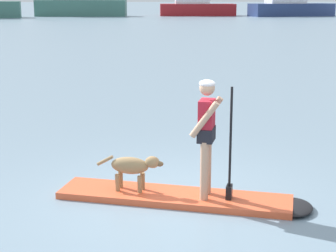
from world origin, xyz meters
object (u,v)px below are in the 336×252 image
paddleboard (189,198)px  moored_boat_center (79,3)px  person_paddler (208,130)px  moored_boat_far_starboard (196,5)px  moored_boat_far_port (290,6)px  dog (133,167)px

paddleboard → moored_boat_center: bearing=95.1°
paddleboard → person_paddler: person_paddler is taller
paddleboard → person_paddler: size_ratio=2.19×
moored_boat_far_starboard → moored_boat_far_port: bearing=-11.5°
paddleboard → moored_boat_center: moored_boat_center is taller
paddleboard → moored_boat_far_port: bearing=71.5°
moored_boat_far_starboard → paddleboard: bearing=-98.0°
dog → moored_boat_far_starboard: (10.62, 69.22, 0.92)m
dog → moored_boat_center: (-5.36, 68.69, 1.22)m
moored_boat_far_port → paddleboard: bearing=-108.5°
moored_boat_far_port → person_paddler: bearing=-108.3°
person_paddler → moored_boat_far_starboard: size_ratio=0.16×
paddleboard → moored_boat_center: size_ratio=0.31×
dog → moored_boat_far_starboard: bearing=81.3°
paddleboard → moored_boat_far_starboard: (9.80, 69.49, 1.34)m
dog → moored_boat_far_starboard: moored_boat_far_starboard is taller
paddleboard → dog: (-0.82, 0.27, 0.42)m
person_paddler → moored_boat_far_port: moored_boat_far_port is taller
moored_boat_far_starboard → moored_boat_far_port: (12.57, -2.57, -0.07)m
paddleboard → moored_boat_far_port: size_ratio=0.32×
paddleboard → person_paddler: 1.09m
moored_boat_center → moored_boat_far_port: 28.63m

